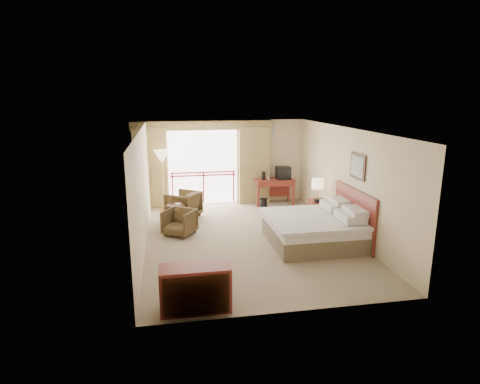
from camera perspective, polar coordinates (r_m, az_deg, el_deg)
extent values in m
plane|color=gray|center=(10.03, 1.27, -6.65)|extent=(7.00, 7.00, 0.00)
plane|color=white|center=(9.44, 1.36, 8.90)|extent=(7.00, 7.00, 0.00)
plane|color=beige|center=(13.03, -1.79, 4.26)|extent=(5.00, 0.00, 5.00)
plane|color=beige|center=(6.39, 7.66, -6.01)|extent=(5.00, 0.00, 5.00)
plane|color=beige|center=(9.48, -13.66, 0.26)|extent=(0.00, 7.00, 7.00)
plane|color=beige|center=(10.43, 14.89, 1.41)|extent=(0.00, 7.00, 7.00)
plane|color=white|center=(12.94, -5.28, 3.47)|extent=(2.40, 0.00, 2.40)
cube|color=#B4150F|center=(12.97, -5.25, 2.37)|extent=(2.09, 0.03, 0.04)
cube|color=#B4150F|center=(12.95, -5.26, 2.80)|extent=(2.09, 0.03, 0.04)
cube|color=#B4150F|center=(13.01, -9.55, 0.47)|extent=(0.04, 0.03, 1.00)
cube|color=#B4150F|center=(13.06, -5.21, 0.65)|extent=(0.04, 0.03, 1.00)
cube|color=#B4150F|center=(13.18, -0.92, 0.83)|extent=(0.04, 0.03, 1.00)
cube|color=olive|center=(12.77, -12.63, 3.29)|extent=(1.00, 0.26, 2.50)
cube|color=olive|center=(13.05, 2.02, 3.83)|extent=(1.00, 0.26, 2.50)
cube|color=olive|center=(12.67, -5.37, 9.41)|extent=(4.40, 0.22, 0.28)
cube|color=silver|center=(13.13, 3.89, 8.71)|extent=(0.50, 0.04, 0.50)
cube|color=brown|center=(9.81, 10.36, -6.12)|extent=(2.05, 2.00, 0.40)
cube|color=silver|center=(9.71, 10.44, -4.46)|extent=(2.01, 1.96, 0.22)
cube|color=silver|center=(9.66, 10.19, -3.74)|extent=(2.09, 2.06, 0.08)
cube|color=silver|center=(9.51, 15.42, -3.37)|extent=(0.50, 0.75, 0.18)
cube|color=silver|center=(10.29, 13.28, -1.94)|extent=(0.50, 0.75, 0.18)
cube|color=silver|center=(9.53, 16.17, -2.62)|extent=(0.40, 0.70, 0.14)
cube|color=silver|center=(10.31, 13.98, -1.25)|extent=(0.40, 0.70, 0.14)
cube|color=maroon|center=(10.06, 15.88, -3.22)|extent=(0.06, 2.10, 1.30)
cube|color=black|center=(9.80, 16.41, 3.51)|extent=(0.03, 0.72, 0.60)
cube|color=silver|center=(9.79, 16.31, 3.51)|extent=(0.01, 0.60, 0.48)
cube|color=maroon|center=(11.37, 10.92, -2.74)|extent=(0.48, 0.56, 0.63)
cylinder|color=tan|center=(11.32, 10.91, -0.94)|extent=(0.14, 0.14, 0.04)
cylinder|color=tan|center=(11.28, 10.95, -0.09)|extent=(0.03, 0.03, 0.35)
cylinder|color=#FFE5B2|center=(11.23, 11.01, 1.16)|extent=(0.33, 0.33, 0.27)
cube|color=black|center=(11.12, 11.04, -1.19)|extent=(0.21, 0.17, 0.09)
cube|color=maroon|center=(12.96, 4.86, 1.70)|extent=(1.27, 0.61, 0.05)
cube|color=maroon|center=(12.67, 2.60, -0.46)|extent=(0.06, 0.06, 0.78)
cube|color=maroon|center=(12.97, 7.60, -0.23)|extent=(0.06, 0.06, 0.78)
cube|color=maroon|center=(13.17, 2.09, 0.10)|extent=(0.06, 0.06, 0.78)
cube|color=maroon|center=(13.46, 6.92, 0.30)|extent=(0.06, 0.06, 0.78)
cube|color=maroon|center=(13.28, 4.54, 0.56)|extent=(1.16, 0.03, 0.58)
cube|color=maroon|center=(12.72, 5.17, 1.08)|extent=(1.16, 0.03, 0.13)
cube|color=black|center=(13.00, 6.16, 2.71)|extent=(0.44, 0.34, 0.40)
cube|color=black|center=(12.84, 6.37, 2.56)|extent=(0.40, 0.02, 0.32)
cylinder|color=black|center=(12.85, 3.36, 2.32)|extent=(0.14, 0.14, 0.27)
cylinder|color=white|center=(12.85, 4.06, 1.93)|extent=(0.08, 0.08, 0.10)
cylinder|color=black|center=(12.67, 3.34, -1.60)|extent=(0.30, 0.30, 0.29)
imported|color=#40321C|center=(11.84, -7.99, -3.57)|extent=(1.16, 1.16, 0.77)
imported|color=#40321C|center=(10.44, -8.54, -5.98)|extent=(0.99, 0.99, 0.66)
cylinder|color=black|center=(11.08, -9.16, -1.86)|extent=(0.52, 0.52, 0.04)
cylinder|color=black|center=(11.16, -9.10, -3.19)|extent=(0.06, 0.06, 0.52)
cylinder|color=black|center=(11.24, -9.05, -4.45)|extent=(0.37, 0.37, 0.03)
imported|color=white|center=(11.08, -9.16, -1.76)|extent=(0.20, 0.23, 0.02)
cylinder|color=tan|center=(12.64, -10.73, -2.48)|extent=(0.30, 0.30, 0.03)
cylinder|color=tan|center=(12.44, -10.89, 1.03)|extent=(0.03, 0.03, 1.62)
cone|color=#FFE5B2|center=(12.29, -11.07, 4.95)|extent=(0.47, 0.47, 0.38)
cube|color=maroon|center=(6.83, -6.38, -13.45)|extent=(1.16, 0.48, 0.77)
cube|color=black|center=(6.61, -6.22, -14.40)|extent=(1.06, 0.02, 0.68)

